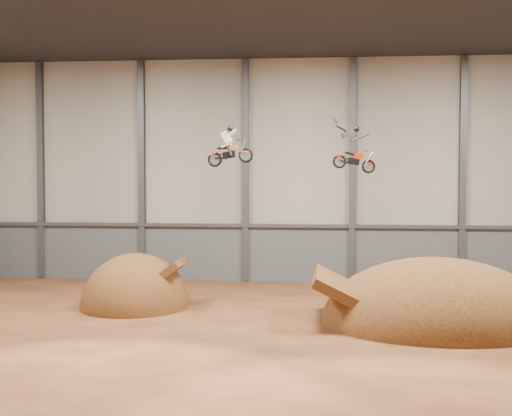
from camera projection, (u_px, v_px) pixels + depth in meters
The scene contains 14 objects.
floor at pixel (284, 337), 30.04m from camera, with size 40.00×40.00×0.00m, color #4C2614.
back_wall at pixel (299, 171), 44.57m from camera, with size 40.00×0.10×14.00m, color #A8A294.
ceiling at pixel (285, 0), 29.30m from camera, with size 40.00×40.00×0.00m, color black.
lower_band_back at pixel (298, 254), 44.75m from camera, with size 39.80×0.18×3.50m, color #55595D.
steel_rail at pixel (298, 226), 44.51m from camera, with size 39.80×0.35×0.20m, color #47494F.
steel_column_0 at pixel (41, 171), 46.03m from camera, with size 0.40×0.36×13.90m, color #47494F.
steel_column_1 at pixel (142, 171), 45.37m from camera, with size 0.40×0.36×13.90m, color #47494F.
steel_column_2 at pixel (246, 171), 44.71m from camera, with size 0.40×0.36×13.90m, color #47494F.
steel_column_3 at pixel (352, 171), 44.04m from camera, with size 0.40×0.36×13.90m, color #47494F.
steel_column_4 at pixel (463, 171), 43.38m from camera, with size 0.40×0.36×13.90m, color #47494F.
takeoff_ramp at pixel (135, 306), 36.70m from camera, with size 5.50×6.35×5.50m, color #432510.
landing_ramp at pixel (436, 324), 32.57m from camera, with size 10.51×9.30×6.06m, color #432510.
fmx_rider_a at pixel (231, 144), 34.46m from camera, with size 2.26×0.86×2.04m, color #EA4C20, non-canonical shape.
fmx_rider_b at pixel (353, 146), 34.09m from camera, with size 2.78×0.79×2.38m, color red, non-canonical shape.
Camera 1 is at (1.79, -29.68, 6.99)m, focal length 50.00 mm.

